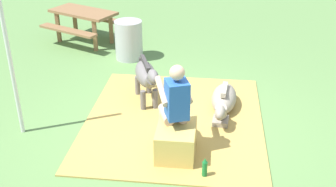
# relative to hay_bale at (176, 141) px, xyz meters

# --- Properties ---
(ground_plane) EXTENTS (24.00, 24.00, 0.00)m
(ground_plane) POSITION_rel_hay_bale_xyz_m (0.76, 0.03, -0.22)
(ground_plane) COLOR #608C4C
(hay_patch) EXTENTS (3.15, 2.75, 0.02)m
(hay_patch) POSITION_rel_hay_bale_xyz_m (0.91, 0.12, -0.21)
(hay_patch) COLOR tan
(hay_patch) RESTS_ON ground
(hay_bale) EXTENTS (0.69, 0.52, 0.44)m
(hay_bale) POSITION_rel_hay_bale_xyz_m (0.00, 0.00, 0.00)
(hay_bale) COLOR tan
(hay_bale) RESTS_ON ground
(person_seated) EXTENTS (0.72, 0.56, 1.32)m
(person_seated) POSITION_rel_hay_bale_xyz_m (0.15, 0.04, 0.50)
(person_seated) COLOR #D8AD8C
(person_seated) RESTS_ON ground
(pony_standing) EXTENTS (1.30, 0.65, 0.88)m
(pony_standing) POSITION_rel_hay_bale_xyz_m (1.40, 0.63, 0.30)
(pony_standing) COLOR slate
(pony_standing) RESTS_ON ground
(pony_lying) EXTENTS (1.35, 0.48, 0.42)m
(pony_lying) POSITION_rel_hay_bale_xyz_m (1.32, -0.65, -0.03)
(pony_lying) COLOR gray
(pony_lying) RESTS_ON ground
(soda_bottle) EXTENTS (0.07, 0.07, 0.29)m
(soda_bottle) POSITION_rel_hay_bale_xyz_m (-0.45, -0.41, -0.08)
(soda_bottle) COLOR #197233
(soda_bottle) RESTS_ON ground
(water_barrel) EXTENTS (0.57, 0.57, 0.81)m
(water_barrel) POSITION_rel_hay_bale_xyz_m (3.36, 1.33, 0.18)
(water_barrel) COLOR #B2B2B7
(water_barrel) RESTS_ON ground
(tent_pole_left) EXTENTS (0.06, 0.06, 2.55)m
(tent_pole_left) POSITION_rel_hay_bale_xyz_m (0.32, 2.36, 1.06)
(tent_pole_left) COLOR silver
(tent_pole_left) RESTS_ON ground
(picnic_bench) EXTENTS (1.81, 1.91, 0.75)m
(picnic_bench) POSITION_rel_hay_bale_xyz_m (4.20, 2.53, 0.36)
(picnic_bench) COLOR olive
(picnic_bench) RESTS_ON ground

